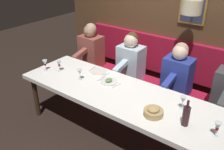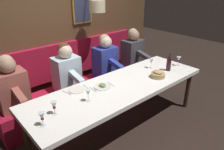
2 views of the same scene
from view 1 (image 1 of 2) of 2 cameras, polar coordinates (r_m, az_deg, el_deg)
name	(u,v)px [view 1 (image 1 of 2)]	position (r m, az deg, el deg)	size (l,w,h in m)	color
ground_plane	(117,135)	(3.60, 1.10, -13.95)	(12.00, 12.00, 0.00)	black
dining_table	(117,95)	(3.19, 1.21, -4.75)	(0.90, 2.80, 0.74)	white
banquette_bench	(148,95)	(4.08, 8.44, -4.77)	(0.52, 3.00, 0.45)	maroon
back_wall_panel	(171,20)	(4.11, 13.59, 12.36)	(0.59, 4.20, 2.90)	brown
diner_near	(178,71)	(3.64, 15.19, 0.92)	(0.60, 0.40, 0.79)	#283893
diner_middle	(131,58)	(3.96, 4.41, 4.05)	(0.60, 0.40, 0.79)	silver
diner_far	(91,47)	(4.44, -5.00, 6.66)	(0.60, 0.40, 0.79)	#934C42
place_setting_0	(98,71)	(3.65, -3.20, 0.83)	(0.24, 0.33, 0.01)	silver
place_setting_1	(109,81)	(3.36, -0.76, -1.50)	(0.24, 0.32, 0.05)	silver
wine_glass_0	(80,72)	(3.41, -7.57, 0.64)	(0.07, 0.07, 0.16)	silver
wine_glass_1	(45,63)	(3.80, -15.46, 2.72)	(0.07, 0.07, 0.16)	silver
wine_glass_2	(183,100)	(2.88, 16.32, -5.73)	(0.07, 0.07, 0.16)	silver
wine_glass_3	(59,64)	(3.72, -12.30, 2.58)	(0.07, 0.07, 0.16)	silver
wine_glass_4	(217,127)	(2.61, 23.52, -11.06)	(0.07, 0.07, 0.16)	silver
wine_bottle	(186,116)	(2.65, 16.97, -9.11)	(0.08, 0.08, 0.30)	#33191E
bread_bowl	(153,112)	(2.75, 9.70, -8.47)	(0.22, 0.22, 0.12)	tan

